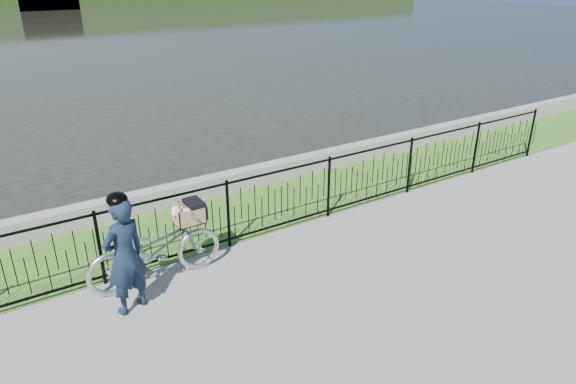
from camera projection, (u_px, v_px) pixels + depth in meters
ground at (339, 272)px, 7.64m from camera, size 120.00×120.00×0.00m
grass_strip at (253, 209)px, 9.64m from camera, size 60.00×2.00×0.01m
water at (21, 38)px, 33.01m from camera, size 120.00×120.00×0.00m
quay_wall at (229, 182)px, 10.33m from camera, size 60.00×0.30×0.40m
fence at (281, 200)px, 8.64m from camera, size 14.00×0.06×1.15m
bicycle_rig at (156, 248)px, 7.25m from camera, size 1.95×0.68×1.13m
cyclist at (125, 255)px, 6.50m from camera, size 0.68×0.55×1.67m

